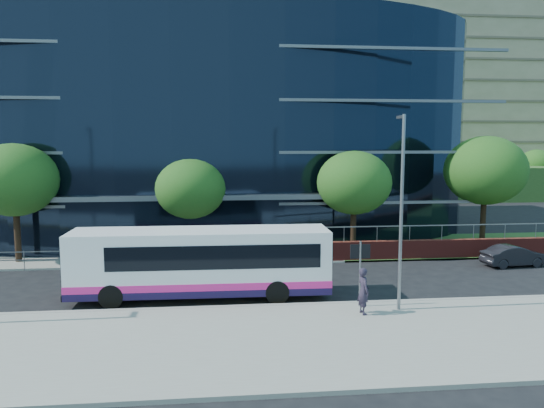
{
  "coord_description": "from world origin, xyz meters",
  "views": [
    {
      "loc": [
        -1.48,
        -22.8,
        7.07
      ],
      "look_at": [
        1.81,
        8.0,
        3.41
      ],
      "focal_mm": 35.0,
      "sensor_mm": 36.0,
      "label": 1
    }
  ],
  "objects": [
    {
      "name": "guard_railings",
      "position": [
        -8.0,
        7.0,
        0.82
      ],
      "size": [
        24.0,
        0.05,
        1.1
      ],
      "color": "slate",
      "rests_on": "ground"
    },
    {
      "name": "tree_dist_e",
      "position": [
        24.0,
        40.0,
        4.54
      ],
      "size": [
        4.62,
        4.62,
        6.51
      ],
      "color": "black",
      "rests_on": "ground"
    },
    {
      "name": "tree_far_d",
      "position": [
        16.0,
        10.0,
        5.19
      ],
      "size": [
        5.28,
        5.28,
        7.44
      ],
      "color": "black",
      "rests_on": "ground"
    },
    {
      "name": "apartment_block",
      "position": [
        32.0,
        57.21,
        11.11
      ],
      "size": [
        60.0,
        42.0,
        30.0
      ],
      "color": "#2D511E",
      "rests_on": "ground"
    },
    {
      "name": "parked_car",
      "position": [
        15.38,
        5.14,
        0.6
      ],
      "size": [
        3.77,
        1.66,
        1.2
      ],
      "primitive_type": "imported",
      "rotation": [
        0.0,
        0.0,
        1.68
      ],
      "color": "black",
      "rests_on": "ground"
    },
    {
      "name": "pavement_near",
      "position": [
        0.0,
        -5.0,
        0.07
      ],
      "size": [
        80.0,
        8.0,
        0.15
      ],
      "primitive_type": "cube",
      "color": "gray",
      "rests_on": "ground"
    },
    {
      "name": "yellow_line_outer",
      "position": [
        0.0,
        -0.8,
        0.01
      ],
      "size": [
        80.0,
        0.08,
        0.01
      ],
      "primitive_type": "cube",
      "color": "gold",
      "rests_on": "ground"
    },
    {
      "name": "pedestrian",
      "position": [
        4.38,
        -2.58,
        1.1
      ],
      "size": [
        0.55,
        0.75,
        1.89
      ],
      "primitive_type": "imported",
      "rotation": [
        0.0,
        0.0,
        1.72
      ],
      "color": "#282131",
      "rests_on": "pavement_near"
    },
    {
      "name": "streetlight_east",
      "position": [
        6.0,
        -2.17,
        4.44
      ],
      "size": [
        0.15,
        0.77,
        8.0
      ],
      "color": "slate",
      "rests_on": "pavement_near"
    },
    {
      "name": "yellow_line_inner",
      "position": [
        0.0,
        -0.65,
        0.01
      ],
      "size": [
        80.0,
        0.08,
        0.01
      ],
      "primitive_type": "cube",
      "color": "gold",
      "rests_on": "ground"
    },
    {
      "name": "tree_far_b",
      "position": [
        -3.0,
        9.5,
        4.21
      ],
      "size": [
        4.29,
        4.29,
        6.05
      ],
      "color": "black",
      "rests_on": "ground"
    },
    {
      "name": "tree_dist_f",
      "position": [
        40.0,
        42.0,
        4.21
      ],
      "size": [
        4.29,
        4.29,
        6.05
      ],
      "color": "black",
      "rests_on": "ground"
    },
    {
      "name": "city_bus",
      "position": [
        -2.08,
        0.8,
        1.66
      ],
      "size": [
        11.62,
        2.83,
        3.13
      ],
      "rotation": [
        0.0,
        0.0,
        -0.01
      ],
      "color": "white",
      "rests_on": "ground"
    },
    {
      "name": "far_forecourt",
      "position": [
        -6.0,
        11.0,
        0.05
      ],
      "size": [
        50.0,
        8.0,
        0.1
      ],
      "primitive_type": "cube",
      "color": "gray",
      "rests_on": "ground"
    },
    {
      "name": "tree_far_a",
      "position": [
        -13.0,
        9.0,
        4.86
      ],
      "size": [
        4.95,
        4.95,
        6.98
      ],
      "color": "black",
      "rests_on": "ground"
    },
    {
      "name": "ground",
      "position": [
        0.0,
        0.0,
        0.0
      ],
      "size": [
        200.0,
        200.0,
        0.0
      ],
      "primitive_type": "plane",
      "color": "black",
      "rests_on": "ground"
    },
    {
      "name": "glass_office",
      "position": [
        -4.0,
        20.85,
        8.0
      ],
      "size": [
        44.0,
        23.1,
        16.0
      ],
      "color": "black",
      "rests_on": "ground"
    },
    {
      "name": "kerb",
      "position": [
        0.0,
        -1.0,
        0.08
      ],
      "size": [
        80.0,
        0.25,
        0.16
      ],
      "primitive_type": "cube",
      "color": "gray",
      "rests_on": "ground"
    },
    {
      "name": "tree_far_c",
      "position": [
        7.0,
        9.0,
        4.54
      ],
      "size": [
        4.62,
        4.62,
        6.51
      ],
      "color": "black",
      "rests_on": "ground"
    },
    {
      "name": "street_sign",
      "position": [
        4.5,
        -1.59,
        2.15
      ],
      "size": [
        0.85,
        0.09,
        2.8
      ],
      "color": "slate",
      "rests_on": "pavement_near"
    }
  ]
}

